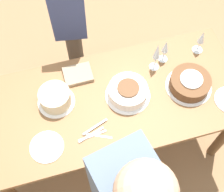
{
  "coord_description": "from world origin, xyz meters",
  "views": [
    {
      "loc": [
        -0.25,
        -0.88,
        2.48
      ],
      "look_at": [
        0.0,
        0.0,
        0.82
      ],
      "focal_mm": 50.0,
      "sensor_mm": 36.0,
      "label": 1
    }
  ],
  "objects_px": {
    "cake_front_chocolate": "(190,83)",
    "wine_glass_extra": "(201,39)",
    "cake_back_decorated": "(55,98)",
    "wine_glass_far": "(157,53)",
    "cake_center_white": "(128,92)",
    "wine_glass_near": "(165,48)"
  },
  "relations": [
    {
      "from": "cake_center_white",
      "to": "wine_glass_extra",
      "type": "xyz_separation_m",
      "value": [
        0.56,
        0.21,
        0.07
      ]
    },
    {
      "from": "cake_back_decorated",
      "to": "wine_glass_far",
      "type": "bearing_deg",
      "value": 7.2
    },
    {
      "from": "cake_back_decorated",
      "to": "wine_glass_extra",
      "type": "bearing_deg",
      "value": 7.77
    },
    {
      "from": "wine_glass_far",
      "to": "cake_center_white",
      "type": "bearing_deg",
      "value": -145.64
    },
    {
      "from": "cake_center_white",
      "to": "cake_back_decorated",
      "type": "xyz_separation_m",
      "value": [
        -0.44,
        0.07,
        0.01
      ]
    },
    {
      "from": "wine_glass_far",
      "to": "wine_glass_extra",
      "type": "relative_size",
      "value": 1.26
    },
    {
      "from": "cake_center_white",
      "to": "wine_glass_far",
      "type": "relative_size",
      "value": 1.21
    },
    {
      "from": "wine_glass_far",
      "to": "wine_glass_extra",
      "type": "distance_m",
      "value": 0.34
    },
    {
      "from": "cake_front_chocolate",
      "to": "wine_glass_far",
      "type": "relative_size",
      "value": 1.26
    },
    {
      "from": "cake_center_white",
      "to": "cake_back_decorated",
      "type": "height_order",
      "value": "cake_back_decorated"
    },
    {
      "from": "wine_glass_far",
      "to": "wine_glass_extra",
      "type": "height_order",
      "value": "wine_glass_far"
    },
    {
      "from": "cake_front_chocolate",
      "to": "wine_glass_extra",
      "type": "xyz_separation_m",
      "value": [
        0.17,
        0.25,
        0.08
      ]
    },
    {
      "from": "wine_glass_far",
      "to": "cake_front_chocolate",
      "type": "bearing_deg",
      "value": -51.21
    },
    {
      "from": "wine_glass_near",
      "to": "wine_glass_far",
      "type": "bearing_deg",
      "value": -150.49
    },
    {
      "from": "cake_front_chocolate",
      "to": "cake_back_decorated",
      "type": "bearing_deg",
      "value": 171.98
    },
    {
      "from": "cake_center_white",
      "to": "wine_glass_far",
      "type": "distance_m",
      "value": 0.3
    },
    {
      "from": "cake_front_chocolate",
      "to": "wine_glass_far",
      "type": "distance_m",
      "value": 0.28
    },
    {
      "from": "cake_center_white",
      "to": "wine_glass_far",
      "type": "height_order",
      "value": "wine_glass_far"
    },
    {
      "from": "cake_front_chocolate",
      "to": "wine_glass_extra",
      "type": "relative_size",
      "value": 1.58
    },
    {
      "from": "wine_glass_near",
      "to": "wine_glass_extra",
      "type": "xyz_separation_m",
      "value": [
        0.25,
        0.01,
        -0.0
      ]
    },
    {
      "from": "wine_glass_near",
      "to": "wine_glass_far",
      "type": "relative_size",
      "value": 0.78
    },
    {
      "from": "cake_back_decorated",
      "to": "cake_front_chocolate",
      "type": "bearing_deg",
      "value": -8.02
    }
  ]
}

